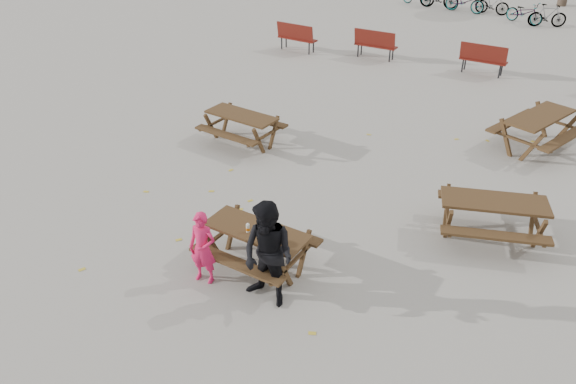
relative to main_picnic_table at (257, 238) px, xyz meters
The scene contains 13 objects.
ground 0.59m from the main_picnic_table, ahead, with size 80.00×80.00×0.00m, color gray.
main_picnic_table is the anchor object (origin of this frame).
food_tray 0.32m from the main_picnic_table, 25.14° to the right, with size 0.18×0.11×0.04m, color white.
bread_roll 0.35m from the main_picnic_table, 25.14° to the right, with size 0.14×0.06×0.05m, color tan.
soda_bottle 0.31m from the main_picnic_table, 119.27° to the right, with size 0.07×0.07×0.17m.
child 0.94m from the main_picnic_table, 125.08° to the right, with size 0.48×0.31×1.31m, color #E01C54.
adult 0.97m from the main_picnic_table, 43.73° to the right, with size 0.88×0.69×1.82m, color black.
picnic_table_east 4.38m from the main_picnic_table, 43.33° to the left, with size 1.89×1.52×0.81m, color #342212, non-canonical shape.
picnic_table_north 4.97m from the main_picnic_table, 129.00° to the left, with size 1.80×1.45×0.78m, color #342212, non-canonical shape.
picnic_table_far 8.06m from the main_picnic_table, 67.23° to the left, with size 2.01×1.62×0.87m, color #342212, non-canonical shape.
park_bench_row 12.11m from the main_picnic_table, 94.90° to the left, with size 12.25×1.84×1.03m.
bicycle_row 20.63m from the main_picnic_table, 95.80° to the left, with size 7.78×2.05×1.11m.
fallen_leaves 2.62m from the main_picnic_table, 78.69° to the left, with size 11.00×11.00×0.01m, color gold, non-canonical shape.
Camera 1 is at (4.57, -6.32, 6.14)m, focal length 35.00 mm.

